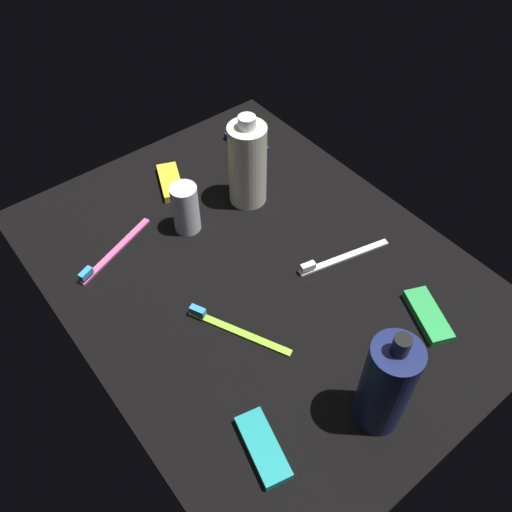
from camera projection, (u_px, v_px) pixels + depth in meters
The scene contains 11 objects.
ground_plane at pixel (256, 269), 94.39cm from camera, with size 84.00×64.00×1.20cm, color black.
lotion_bottle at pixel (386, 385), 69.57cm from camera, with size 6.79×6.79×19.69cm.
bodywash_bottle at pixel (247, 164), 99.21cm from camera, with size 7.23×7.23×18.87cm.
deodorant_stick at pixel (186, 208), 96.68cm from camera, with size 4.93×4.93×9.79cm, color silver.
toothbrush_white at pixel (339, 258), 94.54cm from camera, with size 5.26×17.80×2.10cm.
toothbrush_lime at pixel (233, 328), 84.82cm from camera, with size 16.75×8.87×2.10cm.
toothbrush_pink at pixel (112, 253), 95.34cm from camera, with size 7.58×17.23×2.10cm.
snack_bar_yellow at pixel (170, 182), 107.62cm from camera, with size 10.40×4.00×1.50cm, color yellow.
snack_bar_green at pixel (428, 316), 86.26cm from camera, with size 10.40×4.00×1.50cm, color green.
snack_bar_teal at pixel (263, 447), 72.09cm from camera, with size 10.40×4.00×1.50cm, color teal.
snack_bar_navy at pixel (247, 143), 116.11cm from camera, with size 10.40×4.00×1.50cm, color navy.
Camera 1 is at (-47.20, 37.39, 72.12)cm, focal length 37.45 mm.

